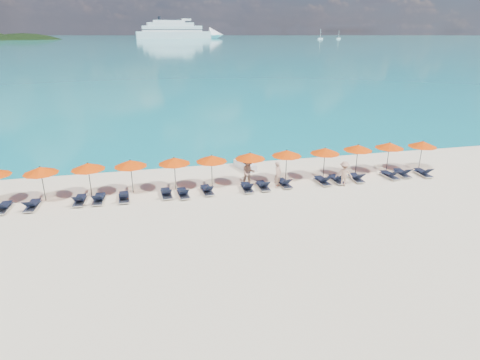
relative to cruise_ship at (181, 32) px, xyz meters
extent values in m
plane|color=beige|center=(-51.41, -596.44, -9.13)|extent=(1400.00, 1400.00, 0.00)
cube|color=#1FA9B2|center=(-51.41, 63.56, -9.13)|extent=(1600.00, 1300.00, 0.01)
ellipsoid|color=black|center=(-201.41, -36.44, -44.13)|extent=(162.00, 126.00, 85.50)
cube|color=white|center=(-11.18, -0.72, -4.36)|extent=(106.05, 25.81, 9.55)
cone|color=white|center=(51.71, 3.33, -4.36)|extent=(22.32, 22.32, 21.01)
cube|color=white|center=(-13.09, -0.84, 4.24)|extent=(84.90, 21.60, 7.64)
cube|color=white|center=(-14.99, -0.97, 9.97)|extent=(65.91, 18.48, 4.77)
cube|color=white|center=(-16.90, -1.09, 13.79)|extent=(44.76, 14.27, 3.34)
cube|color=black|center=(-13.09, -0.84, 2.80)|extent=(85.96, 21.86, 0.86)
cube|color=black|center=(-13.09, -0.84, 6.15)|extent=(83.84, 21.34, 0.86)
cylinder|color=black|center=(-30.05, -1.94, 17.61)|extent=(4.20, 4.20, 5.25)
cube|color=white|center=(169.22, -103.90, -8.22)|extent=(6.84, 2.28, 1.82)
cylinder|color=white|center=(169.22, -103.90, -2.29)|extent=(0.41, 0.41, 11.40)
cube|color=white|center=(203.57, -86.35, -8.34)|extent=(5.96, 1.99, 1.59)
cylinder|color=white|center=(203.57, -86.35, -3.18)|extent=(0.36, 0.36, 9.93)
cube|color=white|center=(-49.75, -588.00, -8.85)|extent=(1.41, 2.42, 0.52)
cube|color=black|center=(-49.70, -588.18, -8.47)|extent=(0.70, 1.04, 0.33)
cylinder|color=black|center=(-49.89, -587.45, -8.33)|extent=(0.52, 0.19, 0.06)
imported|color=tan|center=(-48.50, -592.18, -8.24)|extent=(0.77, 0.76, 1.79)
imported|color=tan|center=(-50.38, -591.53, -8.19)|extent=(0.94, 0.58, 1.88)
imported|color=tan|center=(-44.03, -593.00, -8.26)|extent=(1.25, 0.96, 1.75)
cylinder|color=black|center=(-63.39, -591.13, -8.03)|extent=(0.05, 0.05, 2.20)
cone|color=#DB3D02|center=(-63.39, -591.13, -7.11)|extent=(2.10, 2.10, 0.42)
sphere|color=black|center=(-63.39, -591.13, -6.89)|extent=(0.08, 0.08, 0.08)
cylinder|color=black|center=(-60.66, -591.00, -8.03)|extent=(0.05, 0.05, 2.20)
cone|color=#DB3D02|center=(-60.66, -591.00, -7.11)|extent=(2.10, 2.10, 0.42)
sphere|color=black|center=(-60.66, -591.00, -6.89)|extent=(0.08, 0.08, 0.08)
cylinder|color=black|center=(-58.07, -590.98, -8.03)|extent=(0.05, 0.05, 2.20)
cone|color=#DB3D02|center=(-58.07, -590.98, -7.11)|extent=(2.10, 2.10, 0.42)
sphere|color=black|center=(-58.07, -590.98, -6.89)|extent=(0.08, 0.08, 0.08)
cylinder|color=black|center=(-55.29, -591.06, -8.03)|extent=(0.05, 0.05, 2.20)
cone|color=#DB3D02|center=(-55.29, -591.06, -7.11)|extent=(2.10, 2.10, 0.42)
sphere|color=black|center=(-55.29, -591.06, -6.89)|extent=(0.08, 0.08, 0.08)
cylinder|color=black|center=(-52.82, -591.12, -8.03)|extent=(0.05, 0.05, 2.20)
cone|color=#DB3D02|center=(-52.82, -591.12, -7.11)|extent=(2.10, 2.10, 0.42)
sphere|color=black|center=(-52.82, -591.12, -6.89)|extent=(0.08, 0.08, 0.08)
cylinder|color=black|center=(-50.16, -591.13, -8.03)|extent=(0.05, 0.05, 2.20)
cone|color=#DB3D02|center=(-50.16, -591.13, -7.11)|extent=(2.10, 2.10, 0.42)
sphere|color=black|center=(-50.16, -591.13, -6.89)|extent=(0.08, 0.08, 0.08)
cylinder|color=black|center=(-47.52, -591.08, -8.03)|extent=(0.05, 0.05, 2.20)
cone|color=#DB3D02|center=(-47.52, -591.08, -7.11)|extent=(2.10, 2.10, 0.42)
sphere|color=black|center=(-47.52, -591.08, -6.89)|extent=(0.08, 0.08, 0.08)
cylinder|color=black|center=(-44.67, -591.15, -8.03)|extent=(0.05, 0.05, 2.20)
cone|color=#DB3D02|center=(-44.67, -591.15, -7.11)|extent=(2.10, 2.10, 0.42)
sphere|color=black|center=(-44.67, -591.15, -6.89)|extent=(0.08, 0.08, 0.08)
cylinder|color=black|center=(-41.98, -590.92, -8.03)|extent=(0.05, 0.05, 2.20)
cone|color=#DB3D02|center=(-41.98, -590.92, -7.11)|extent=(2.10, 2.10, 0.42)
sphere|color=black|center=(-41.98, -590.92, -6.89)|extent=(0.08, 0.08, 0.08)
cylinder|color=black|center=(-39.40, -590.90, -8.03)|extent=(0.05, 0.05, 2.20)
cone|color=#DB3D02|center=(-39.40, -590.90, -7.11)|extent=(2.10, 2.10, 0.42)
sphere|color=black|center=(-39.40, -590.90, -6.89)|extent=(0.08, 0.08, 0.08)
cylinder|color=black|center=(-36.75, -591.12, -8.03)|extent=(0.05, 0.05, 2.20)
cone|color=#DB3D02|center=(-36.75, -591.12, -7.11)|extent=(2.10, 2.10, 0.42)
sphere|color=black|center=(-36.75, -591.12, -6.89)|extent=(0.08, 0.08, 0.08)
cube|color=silver|center=(-65.48, -592.24, -8.99)|extent=(0.68, 1.72, 0.06)
cube|color=black|center=(-65.47, -591.99, -8.83)|extent=(0.59, 1.12, 0.04)
cube|color=silver|center=(-63.89, -592.27, -8.99)|extent=(0.76, 1.74, 0.06)
cube|color=black|center=(-63.87, -592.02, -8.83)|extent=(0.64, 1.14, 0.04)
cube|color=black|center=(-63.93, -592.82, -8.58)|extent=(0.59, 0.58, 0.43)
cube|color=silver|center=(-61.23, -592.09, -8.99)|extent=(0.70, 1.73, 0.06)
cube|color=black|center=(-61.22, -591.84, -8.83)|extent=(0.60, 1.12, 0.04)
cube|color=black|center=(-61.26, -592.64, -8.58)|extent=(0.57, 0.56, 0.43)
cube|color=silver|center=(-60.12, -592.14, -8.99)|extent=(0.74, 1.74, 0.06)
cube|color=black|center=(-60.10, -591.89, -8.83)|extent=(0.63, 1.14, 0.04)
cube|color=black|center=(-60.16, -592.69, -8.58)|extent=(0.59, 0.57, 0.43)
cube|color=silver|center=(-58.61, -592.20, -8.99)|extent=(0.69, 1.73, 0.06)
cube|color=black|center=(-58.62, -591.95, -8.83)|extent=(0.60, 1.12, 0.04)
cube|color=black|center=(-58.58, -592.75, -8.58)|extent=(0.57, 0.56, 0.43)
cube|color=silver|center=(-55.97, -592.17, -8.99)|extent=(0.72, 1.73, 0.06)
cube|color=black|center=(-55.98, -591.92, -8.83)|extent=(0.61, 1.13, 0.04)
cube|color=black|center=(-55.94, -592.72, -8.58)|extent=(0.58, 0.57, 0.43)
cube|color=silver|center=(-54.92, -592.39, -8.99)|extent=(0.76, 1.75, 0.06)
cube|color=black|center=(-54.94, -592.15, -8.83)|extent=(0.64, 1.14, 0.04)
cube|color=black|center=(-54.87, -592.94, -8.58)|extent=(0.59, 0.58, 0.43)
cube|color=silver|center=(-53.34, -592.19, -8.99)|extent=(0.77, 1.75, 0.06)
cube|color=black|center=(-53.36, -591.94, -8.83)|extent=(0.64, 1.14, 0.04)
cube|color=black|center=(-53.29, -592.74, -8.58)|extent=(0.60, 0.58, 0.43)
cube|color=silver|center=(-50.67, -592.34, -8.99)|extent=(0.69, 1.72, 0.06)
cube|color=black|center=(-50.66, -592.09, -8.83)|extent=(0.59, 1.12, 0.04)
cube|color=black|center=(-50.69, -592.89, -8.58)|extent=(0.57, 0.56, 0.43)
cube|color=silver|center=(-49.55, -592.27, -8.99)|extent=(0.64, 1.71, 0.06)
cube|color=black|center=(-49.56, -592.02, -8.83)|extent=(0.56, 1.11, 0.04)
cube|color=black|center=(-49.55, -592.82, -8.58)|extent=(0.56, 0.54, 0.43)
cube|color=silver|center=(-48.01, -592.13, -8.99)|extent=(0.75, 1.74, 0.06)
cube|color=black|center=(-48.03, -591.88, -8.83)|extent=(0.63, 1.14, 0.04)
cube|color=black|center=(-47.97, -592.67, -8.58)|extent=(0.59, 0.58, 0.43)
cube|color=silver|center=(-45.25, -592.29, -8.99)|extent=(0.74, 1.74, 0.06)
cube|color=black|center=(-45.26, -592.04, -8.83)|extent=(0.63, 1.14, 0.04)
cube|color=black|center=(-45.21, -592.84, -8.58)|extent=(0.59, 0.57, 0.43)
cube|color=silver|center=(-44.14, -592.24, -8.99)|extent=(0.72, 1.73, 0.06)
cube|color=black|center=(-44.16, -591.99, -8.83)|extent=(0.61, 1.13, 0.04)
cube|color=black|center=(-44.11, -592.78, -8.58)|extent=(0.58, 0.57, 0.43)
cube|color=silver|center=(-42.64, -592.26, -8.99)|extent=(0.73, 1.74, 0.06)
cube|color=black|center=(-42.62, -592.01, -8.83)|extent=(0.62, 1.13, 0.04)
cube|color=black|center=(-42.68, -592.81, -8.58)|extent=(0.58, 0.57, 0.43)
cube|color=silver|center=(-40.02, -592.29, -8.99)|extent=(0.76, 1.75, 0.06)
cube|color=black|center=(-40.04, -592.05, -8.83)|extent=(0.64, 1.14, 0.04)
cube|color=black|center=(-39.97, -592.84, -8.58)|extent=(0.59, 0.58, 0.43)
cube|color=silver|center=(-38.89, -592.14, -8.99)|extent=(0.72, 1.73, 0.06)
cube|color=black|center=(-38.87, -591.89, -8.83)|extent=(0.61, 1.13, 0.04)
cube|color=black|center=(-38.92, -592.69, -8.58)|extent=(0.58, 0.57, 0.43)
cube|color=silver|center=(-37.35, -592.41, -8.99)|extent=(0.69, 1.73, 0.06)
cube|color=black|center=(-37.34, -592.16, -8.83)|extent=(0.60, 1.12, 0.04)
cube|color=black|center=(-37.37, -592.96, -8.58)|extent=(0.57, 0.56, 0.43)
camera|label=1|loc=(-56.75, -616.41, 0.84)|focal=30.00mm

